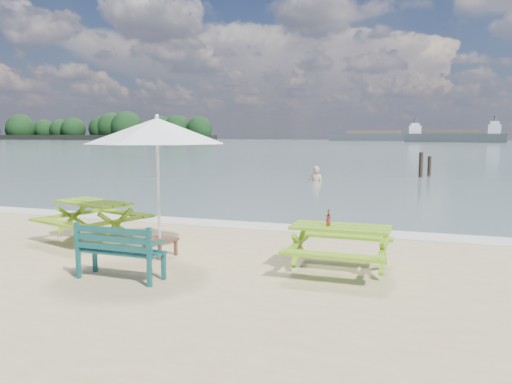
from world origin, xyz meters
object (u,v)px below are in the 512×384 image
(picnic_table_left, at_px, (94,221))
(beer_bottle, at_px, (328,220))
(side_table, at_px, (160,247))
(park_bench, at_px, (121,262))
(picnic_table_right, at_px, (340,250))
(swimmer, at_px, (316,186))
(patio_umbrella, at_px, (157,131))

(picnic_table_left, bearing_deg, beer_bottle, -8.51)
(side_table, xyz_separation_m, beer_bottle, (2.98, 0.03, 0.64))
(picnic_table_left, distance_m, beer_bottle, 5.02)
(park_bench, bearing_deg, picnic_table_right, 26.24)
(park_bench, distance_m, beer_bottle, 3.21)
(picnic_table_right, xyz_separation_m, beer_bottle, (-0.19, -0.03, 0.46))
(park_bench, relative_size, beer_bottle, 5.13)
(park_bench, xyz_separation_m, side_table, (-0.16, 1.42, -0.09))
(swimmer, bearing_deg, picnic_table_left, -96.23)
(patio_umbrella, bearing_deg, picnic_table_left, 158.55)
(swimmer, bearing_deg, beer_bottle, -76.95)
(park_bench, xyz_separation_m, beer_bottle, (2.82, 1.45, 0.56))
(park_bench, xyz_separation_m, patio_umbrella, (-0.16, 1.42, 1.95))
(picnic_table_left, relative_size, beer_bottle, 8.66)
(picnic_table_right, distance_m, beer_bottle, 0.50)
(picnic_table_left, bearing_deg, swimmer, 83.77)
(side_table, bearing_deg, beer_bottle, 0.64)
(beer_bottle, height_order, swimmer, beer_bottle)
(picnic_table_right, bearing_deg, swimmer, 103.77)
(picnic_table_right, relative_size, park_bench, 1.27)
(patio_umbrella, bearing_deg, swimmer, 91.71)
(picnic_table_left, height_order, picnic_table_right, picnic_table_left)
(picnic_table_left, xyz_separation_m, beer_bottle, (4.95, -0.74, 0.43))
(park_bench, bearing_deg, patio_umbrella, 96.62)
(picnic_table_right, bearing_deg, patio_umbrella, -178.83)
(park_bench, relative_size, patio_umbrella, 0.45)
(picnic_table_right, height_order, patio_umbrella, patio_umbrella)
(patio_umbrella, bearing_deg, picnic_table_right, 1.17)
(park_bench, xyz_separation_m, swimmer, (-0.61, 16.20, -0.51))
(beer_bottle, bearing_deg, swimmer, 103.05)
(park_bench, relative_size, swimmer, 0.70)
(picnic_table_left, distance_m, picnic_table_right, 5.19)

